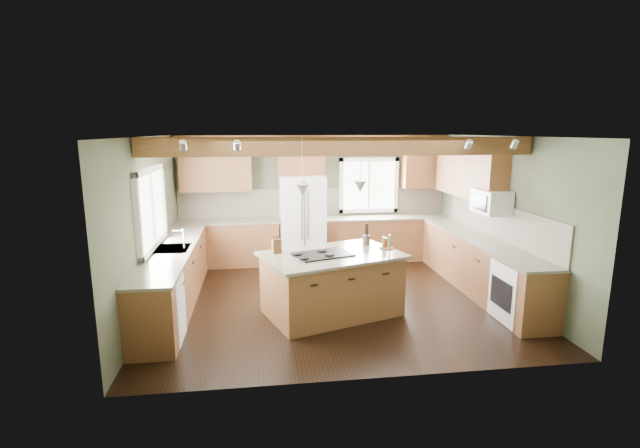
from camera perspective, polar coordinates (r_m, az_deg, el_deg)
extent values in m
plane|color=black|center=(7.64, 1.68, -9.15)|extent=(5.60, 5.60, 0.00)
plane|color=silver|center=(7.15, 1.81, 10.74)|extent=(5.60, 5.60, 0.00)
plane|color=#3E4531|center=(9.73, -0.67, 3.24)|extent=(5.60, 0.00, 5.60)
plane|color=#3E4531|center=(7.37, -20.27, -0.13)|extent=(0.00, 5.00, 5.00)
plane|color=#3E4531|center=(8.22, 21.39, 0.93)|extent=(0.00, 5.00, 5.00)
cube|color=#4D2F16|center=(6.57, 2.67, 9.53)|extent=(5.55, 0.26, 0.26)
cube|color=#4D2F16|center=(9.53, -0.62, 10.56)|extent=(5.55, 0.20, 0.10)
cube|color=brown|center=(9.72, -0.66, 2.71)|extent=(5.58, 0.03, 0.58)
cube|color=brown|center=(8.27, 21.09, 0.38)|extent=(0.03, 3.70, 0.58)
cube|color=#5C3118|center=(9.54, -11.17, -2.40)|extent=(2.02, 0.60, 0.88)
cube|color=#4B4337|center=(9.45, -11.28, 0.31)|extent=(2.06, 0.64, 0.04)
cube|color=#5C3118|center=(9.89, 8.16, -1.81)|extent=(2.62, 0.60, 0.88)
cube|color=#4B4337|center=(9.80, 8.23, 0.81)|extent=(2.66, 0.64, 0.04)
cube|color=#5C3118|center=(7.57, -17.51, -6.38)|extent=(0.60, 3.70, 0.88)
cube|color=#4B4337|center=(7.44, -17.72, -3.01)|extent=(0.64, 3.74, 0.04)
cube|color=#5C3118|center=(8.31, 18.97, -4.89)|extent=(0.60, 3.70, 0.88)
cube|color=#4B4337|center=(8.20, 19.18, -1.80)|extent=(0.64, 3.74, 0.04)
cube|color=#5C3118|center=(9.44, -12.70, 6.69)|extent=(1.40, 0.35, 0.90)
cube|color=#5C3118|center=(9.44, -2.38, 8.17)|extent=(0.96, 0.35, 0.70)
cube|color=#5C3118|center=(8.85, 17.89, 6.12)|extent=(0.35, 2.20, 0.90)
cube|color=#5C3118|center=(10.03, 12.70, 6.95)|extent=(0.90, 0.35, 0.90)
cube|color=white|center=(7.37, -20.17, 1.86)|extent=(0.04, 1.60, 1.05)
cube|color=white|center=(9.88, 5.99, 4.77)|extent=(1.10, 0.04, 1.00)
cube|color=#262628|center=(7.44, -17.72, -2.97)|extent=(0.50, 0.65, 0.03)
cylinder|color=#B2B2B7|center=(7.38, -16.41, -1.85)|extent=(0.02, 0.02, 0.28)
cube|color=white|center=(6.36, -19.36, -10.01)|extent=(0.60, 0.60, 0.84)
cube|color=white|center=(7.23, 23.51, -7.74)|extent=(0.60, 0.72, 0.84)
cube|color=white|center=(8.03, 20.31, 2.59)|extent=(0.40, 0.70, 0.38)
cone|color=#B2B2B7|center=(6.39, -2.15, 4.17)|extent=(0.18, 0.18, 0.16)
cone|color=#B2B2B7|center=(6.82, 4.97, 4.60)|extent=(0.18, 0.18, 0.16)
cube|color=white|center=(9.39, -2.20, 0.46)|extent=(0.90, 0.74, 1.80)
cube|color=olive|center=(6.92, 1.46, -7.52)|extent=(2.11, 1.66, 0.88)
cube|color=#4B4337|center=(6.78, 1.48, -3.84)|extent=(2.27, 1.82, 0.04)
cube|color=black|center=(6.71, 0.31, -3.75)|extent=(0.93, 0.76, 0.02)
cube|color=brown|center=(6.82, -5.36, -2.71)|extent=(0.15, 0.12, 0.21)
cylinder|color=#3B342F|center=(7.32, 5.73, -1.97)|extent=(0.16, 0.16, 0.15)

